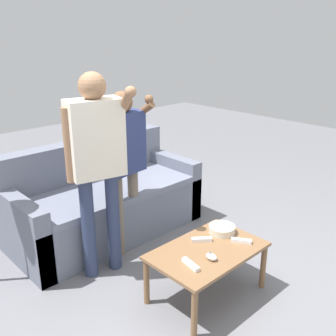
{
  "coord_description": "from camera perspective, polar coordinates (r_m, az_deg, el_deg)",
  "views": [
    {
      "loc": [
        -1.94,
        -1.67,
        1.92
      ],
      "look_at": [
        -0.0,
        0.37,
        0.92
      ],
      "focal_mm": 41.41,
      "sensor_mm": 36.0,
      "label": 1
    }
  ],
  "objects": [
    {
      "name": "game_remote_wand_far",
      "position": [
        3.03,
        4.99,
        -10.45
      ],
      "size": [
        0.14,
        0.13,
        0.03
      ],
      "color": "white",
      "rests_on": "coffee_table"
    },
    {
      "name": "game_remote_wand_spare",
      "position": [
        3.05,
        10.74,
        -10.49
      ],
      "size": [
        0.11,
        0.15,
        0.03
      ],
      "color": "white",
      "rests_on": "coffee_table"
    },
    {
      "name": "couch",
      "position": [
        3.9,
        -9.35,
        -5.0
      ],
      "size": [
        1.85,
        0.84,
        0.9
      ],
      "color": "slate",
      "rests_on": "ground"
    },
    {
      "name": "snack_bowl",
      "position": [
        3.16,
        7.94,
        -8.93
      ],
      "size": [
        0.21,
        0.21,
        0.06
      ],
      "primitive_type": "cylinder",
      "color": "beige",
      "rests_on": "coffee_table"
    },
    {
      "name": "coffee_table",
      "position": [
        2.97,
        5.81,
        -12.68
      ],
      "size": [
        0.86,
        0.55,
        0.4
      ],
      "color": "brown",
      "rests_on": "ground"
    },
    {
      "name": "game_remote_nunchuk",
      "position": [
        2.81,
        6.41,
        -12.85
      ],
      "size": [
        0.06,
        0.09,
        0.05
      ],
      "color": "white",
      "rests_on": "coffee_table"
    },
    {
      "name": "player_left",
      "position": [
        3.0,
        -10.45,
        2.07
      ],
      "size": [
        0.48,
        0.44,
        1.65
      ],
      "color": "#2D3856",
      "rests_on": "ground"
    },
    {
      "name": "game_remote_wand_near",
      "position": [
        2.74,
        3.35,
        -13.98
      ],
      "size": [
        0.06,
        0.17,
        0.03
      ],
      "color": "white",
      "rests_on": "coffee_table"
    },
    {
      "name": "ground_plane",
      "position": [
        3.2,
        4.87,
        -17.41
      ],
      "size": [
        12.0,
        12.0,
        0.0
      ],
      "primitive_type": "plane",
      "color": "slate"
    },
    {
      "name": "player_center",
      "position": [
        3.34,
        -6.49,
        1.95
      ],
      "size": [
        0.45,
        0.29,
        1.46
      ],
      "color": "#756656",
      "rests_on": "ground"
    }
  ]
}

